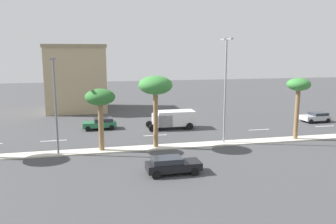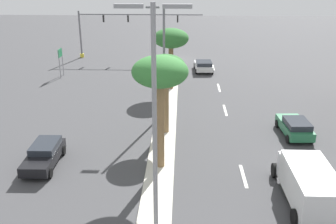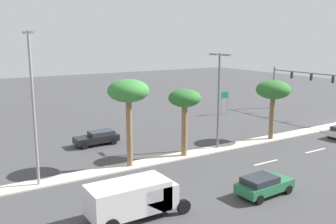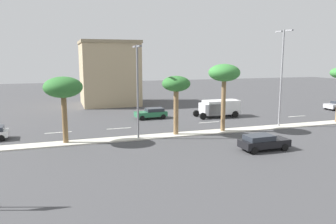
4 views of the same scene
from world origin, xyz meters
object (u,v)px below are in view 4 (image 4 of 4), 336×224
street_lamp_rear (282,71)px  sedan_black_leading (263,142)px  commercial_building (109,73)px  palm_tree_trailing (63,89)px  sedan_green_front (152,113)px  palm_tree_outboard (176,86)px  palm_tree_near (224,75)px  street_lamp_mid (138,84)px  box_truck (218,108)px

street_lamp_rear → sedan_black_leading: 12.36m
commercial_building → sedan_black_leading: bearing=14.3°
palm_tree_trailing → street_lamp_rear: street_lamp_rear is taller
sedan_black_leading → sedan_green_front: 18.44m
palm_tree_outboard → sedan_green_front: (-9.94, 0.12, -4.43)m
palm_tree_trailing → palm_tree_outboard: size_ratio=1.02×
palm_tree_trailing → sedan_black_leading: (7.82, 16.44, -4.49)m
palm_tree_outboard → sedan_green_front: 10.88m
palm_tree_trailing → palm_tree_near: size_ratio=0.86×
palm_tree_near → street_lamp_rear: 7.50m
street_lamp_mid → street_lamp_rear: (-0.42, 17.07, 0.98)m
palm_tree_trailing → commercial_building: bearing=162.7°
street_lamp_mid → street_lamp_rear: size_ratio=0.83×
street_lamp_mid → sedan_black_leading: (7.45, 9.48, -4.78)m
palm_tree_trailing → street_lamp_mid: bearing=87.0°
street_lamp_rear → box_truck: (-8.08, -3.89, -5.21)m
palm_tree_outboard → sedan_black_leading: palm_tree_outboard is taller
palm_tree_trailing → street_lamp_rear: (-0.05, 24.03, 1.26)m
sedan_green_front → street_lamp_mid: bearing=-22.5°
commercial_building → palm_tree_near: 27.08m
palm_tree_trailing → sedan_black_leading: bearing=64.6°
street_lamp_mid → sedan_black_leading: street_lamp_mid is taller
palm_tree_outboard → commercial_building: bearing=-173.0°
palm_tree_trailing → sedan_green_front: (-9.86, 11.20, -4.49)m
palm_tree_trailing → palm_tree_outboard: bearing=89.6°
palm_tree_near → street_lamp_rear: size_ratio=0.66×
commercial_building → box_truck: 21.64m
street_lamp_mid → sedan_green_front: (-10.23, 4.24, -4.78)m
palm_tree_outboard → sedan_black_leading: bearing=34.7°
sedan_black_leading → street_lamp_mid: bearing=-128.2°
palm_tree_outboard → street_lamp_mid: street_lamp_mid is taller
commercial_building → palm_tree_trailing: size_ratio=1.74×
palm_tree_outboard → street_lamp_rear: street_lamp_rear is taller
palm_tree_trailing → street_lamp_mid: street_lamp_mid is taller
palm_tree_near → commercial_building: bearing=-161.5°
commercial_building → palm_tree_outboard: bearing=7.0°
palm_tree_near → box_truck: (-8.28, 3.60, -4.98)m
commercial_building → street_lamp_rear: street_lamp_rear is taller
street_lamp_rear → sedan_green_front: bearing=-127.4°
street_lamp_mid → sedan_green_front: bearing=157.5°
commercial_building → street_lamp_mid: size_ratio=1.19×
palm_tree_trailing → palm_tree_outboard: palm_tree_trailing is taller
commercial_building → sedan_green_front: bearing=11.7°
sedan_green_front → commercial_building: bearing=-168.3°
sedan_black_leading → commercial_building: bearing=-165.7°
palm_tree_outboard → street_lamp_rear: bearing=90.6°
street_lamp_rear → sedan_black_leading: size_ratio=2.49×
sedan_black_leading → sedan_green_front: sedan_green_front is taller
palm_tree_trailing → street_lamp_mid: size_ratio=0.68×
sedan_green_front → box_truck: size_ratio=0.70×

